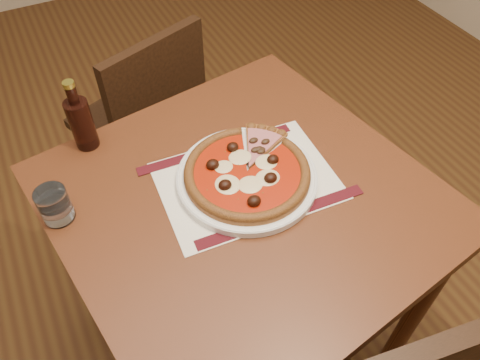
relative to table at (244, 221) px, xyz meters
name	(u,v)px	position (x,y,z in m)	size (l,w,h in m)	color
table	(244,221)	(0.00, 0.00, 0.00)	(0.92, 0.92, 0.75)	brown
chair_far	(147,116)	(-0.03, 0.69, -0.19)	(0.49, 0.49, 0.81)	black
placemat	(247,181)	(0.03, 0.03, 0.10)	(0.40, 0.28, 0.00)	white
plate	(247,178)	(0.03, 0.03, 0.11)	(0.32, 0.32, 0.02)	white
pizza	(247,172)	(0.02, 0.03, 0.13)	(0.29, 0.29, 0.04)	#975424
ham_slice	(261,141)	(0.10, 0.11, 0.13)	(0.14, 0.14, 0.02)	#975424
water_glass	(55,205)	(-0.38, 0.13, 0.14)	(0.07, 0.07, 0.08)	white
bottle	(81,122)	(-0.27, 0.32, 0.18)	(0.06, 0.06, 0.19)	black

